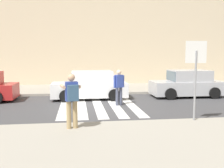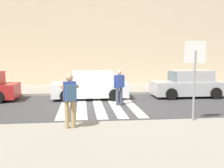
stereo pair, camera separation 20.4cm
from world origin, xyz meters
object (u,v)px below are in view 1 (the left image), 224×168
at_px(pedestrian_crossing, 119,85).
at_px(stop_sign, 196,63).
at_px(photographer_with_backpack, 72,96).
at_px(parked_car_white, 90,86).
at_px(parked_car_silver, 187,84).

bearing_deg(pedestrian_crossing, stop_sign, -60.38).
xyz_separation_m(photographer_with_backpack, parked_car_white, (0.87, 6.24, -0.44)).
bearing_deg(stop_sign, photographer_with_backpack, -173.06).
bearing_deg(stop_sign, parked_car_white, 120.64).
relative_size(stop_sign, parked_car_silver, 0.68).
bearing_deg(photographer_with_backpack, parked_car_silver, 43.84).
bearing_deg(parked_car_silver, parked_car_white, 180.00).
distance_m(pedestrian_crossing, parked_car_white, 2.41).
bearing_deg(photographer_with_backpack, stop_sign, 6.94).
bearing_deg(parked_car_white, parked_car_silver, 0.00).
bearing_deg(parked_car_silver, pedestrian_crossing, -155.02).
height_order(parked_car_white, parked_car_silver, same).
distance_m(pedestrian_crossing, parked_car_silver, 4.80).
distance_m(photographer_with_backpack, parked_car_white, 6.32).
relative_size(photographer_with_backpack, parked_car_silver, 0.42).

